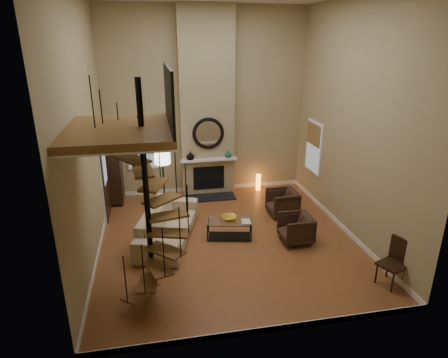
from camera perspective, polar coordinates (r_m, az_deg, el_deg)
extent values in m
cube|color=#A56335|center=(9.45, 0.47, -8.85)|extent=(6.00, 6.50, 0.01)
cube|color=tan|center=(11.61, -2.72, 11.10)|extent=(6.00, 0.02, 5.50)
cube|color=tan|center=(5.43, 7.33, 0.29)|extent=(6.00, 0.02, 5.50)
cube|color=tan|center=(8.41, -20.08, 6.38)|extent=(0.02, 6.50, 5.50)
cube|color=tan|center=(9.51, 18.72, 8.03)|extent=(0.02, 6.50, 5.50)
cube|color=white|center=(12.31, -2.51, -1.36)|extent=(6.00, 0.02, 0.12)
cube|color=white|center=(6.84, 6.23, -21.39)|extent=(6.00, 0.02, 0.12)
cube|color=white|center=(9.37, -18.04, -9.77)|extent=(0.02, 6.50, 0.12)
cube|color=white|center=(10.37, 17.01, -6.63)|extent=(0.02, 6.50, 0.12)
cube|color=#9D8C66|center=(11.42, -2.58, 10.95)|extent=(1.60, 0.38, 5.50)
cube|color=black|center=(11.72, -2.02, -2.73)|extent=(1.50, 0.60, 0.04)
cube|color=black|center=(11.79, -2.27, 0.18)|extent=(0.95, 0.02, 0.72)
cube|color=white|center=(11.52, -2.25, 2.85)|extent=(1.70, 0.18, 0.06)
torus|color=black|center=(11.37, -2.35, 6.79)|extent=(0.94, 0.10, 0.94)
cylinder|color=white|center=(11.37, -2.36, 6.81)|extent=(0.80, 0.01, 0.80)
imported|color=black|center=(11.45, -5.02, 3.48)|extent=(0.24, 0.24, 0.25)
imported|color=#175149|center=(11.62, 0.64, 3.72)|extent=(0.20, 0.20, 0.21)
cube|color=white|center=(11.71, -11.88, 5.01)|extent=(1.02, 0.04, 1.52)
cube|color=#8C9EB2|center=(11.69, -11.88, 4.98)|extent=(0.90, 0.01, 1.40)
cube|color=#A18148|center=(11.62, -11.96, 5.96)|extent=(0.90, 0.01, 0.98)
cube|color=white|center=(11.50, 13.23, 4.62)|extent=(0.04, 1.02, 1.52)
cube|color=#8C9EB2|center=(11.49, 13.11, 4.62)|extent=(0.01, 0.90, 1.40)
cube|color=#A18148|center=(11.39, 13.20, 6.48)|extent=(0.01, 0.90, 0.63)
cube|color=white|center=(10.59, -17.49, -0.26)|extent=(0.06, 1.05, 2.16)
cube|color=black|center=(10.59, -17.28, -0.37)|extent=(0.05, 0.90, 2.05)
cube|color=#8C9EB2|center=(10.45, -17.36, 1.82)|extent=(0.01, 0.60, 0.90)
cube|color=brown|center=(6.47, -15.29, 6.94)|extent=(1.70, 2.20, 0.12)
cube|color=white|center=(6.48, -15.23, 6.30)|extent=(1.70, 2.20, 0.03)
cube|color=black|center=(6.36, -8.21, 12.10)|extent=(0.04, 2.20, 0.94)
cylinder|color=black|center=(6.80, -11.46, -2.47)|extent=(0.10, 0.10, 4.02)
cube|color=brown|center=(7.41, -12.26, -16.02)|extent=(0.71, 0.78, 0.04)
cylinder|color=black|center=(6.93, -14.47, -14.33)|extent=(0.02, 0.02, 0.94)
cube|color=brown|center=(7.20, -11.12, -14.60)|extent=(0.46, 0.77, 0.04)
cylinder|color=black|center=(6.65, -11.92, -13.03)|extent=(0.02, 0.02, 0.94)
cube|color=brown|center=(7.06, -9.82, -12.72)|extent=(0.55, 0.79, 0.04)
cylinder|color=black|center=(6.53, -8.99, -10.81)|extent=(0.02, 0.02, 0.94)
cube|color=brown|center=(7.01, -8.75, -10.45)|extent=(0.75, 0.74, 0.04)
cylinder|color=black|center=(6.57, -6.59, -7.86)|extent=(0.02, 0.02, 0.94)
cube|color=brown|center=(7.01, -8.20, -7.95)|extent=(0.79, 0.53, 0.04)
cylinder|color=black|center=(6.74, -5.41, -4.60)|extent=(0.02, 0.02, 0.94)
cube|color=brown|center=(7.05, -8.34, -5.42)|extent=(0.77, 0.48, 0.04)
cylinder|color=black|center=(6.95, -5.67, -1.46)|extent=(0.02, 0.02, 0.94)
cube|color=brown|center=(7.09, -9.13, -3.03)|extent=(0.77, 0.72, 0.04)
cylinder|color=black|center=(7.15, -7.20, 1.31)|extent=(0.02, 0.02, 0.94)
cube|color=brown|center=(7.08, -10.42, -0.85)|extent=(0.58, 0.79, 0.04)
cylinder|color=black|center=(7.25, -9.64, 3.62)|extent=(0.02, 0.02, 0.94)
cube|color=brown|center=(7.02, -11.96, 1.11)|extent=(0.41, 0.75, 0.04)
cylinder|color=black|center=(7.23, -12.51, 5.52)|extent=(0.02, 0.02, 0.94)
cube|color=brown|center=(6.89, -13.47, 2.90)|extent=(0.68, 0.79, 0.04)
cylinder|color=black|center=(7.08, -15.35, 7.13)|extent=(0.02, 0.02, 0.94)
cube|color=brown|center=(6.71, -14.68, 4.63)|extent=(0.80, 0.64, 0.04)
cylinder|color=black|center=(6.80, -17.66, 8.62)|extent=(0.02, 0.02, 0.94)
cube|color=brown|center=(6.48, -15.33, 6.42)|extent=(0.72, 0.34, 0.04)
cylinder|color=black|center=(6.43, -18.96, 10.23)|extent=(0.02, 0.02, 0.94)
cube|color=black|center=(11.54, -15.92, 1.05)|extent=(0.38, 0.80, 1.78)
imported|color=tan|center=(9.38, -8.35, -6.56)|extent=(1.73, 2.79, 0.76)
imported|color=#3A241A|center=(10.65, 9.04, -3.45)|extent=(0.80, 0.78, 0.71)
imported|color=#3A241A|center=(9.32, 11.03, -7.19)|extent=(0.73, 0.71, 0.67)
cube|color=silver|center=(9.29, 0.82, -6.28)|extent=(1.19, 0.77, 0.02)
cube|color=black|center=(9.49, 0.81, -8.52)|extent=(1.08, 0.66, 0.01)
cylinder|color=black|center=(9.22, -2.46, -8.08)|extent=(0.03, 0.03, 0.40)
cylinder|color=black|center=(9.21, 4.07, -8.13)|extent=(0.03, 0.03, 0.40)
cylinder|color=black|center=(9.60, -2.30, -6.84)|extent=(0.03, 0.03, 0.40)
cylinder|color=black|center=(9.60, 3.95, -6.88)|extent=(0.03, 0.03, 0.40)
imported|color=gold|center=(9.31, 0.76, -5.83)|extent=(0.38, 0.38, 0.09)
imported|color=gray|center=(9.22, 3.15, -6.37)|extent=(0.26, 0.32, 0.03)
cylinder|color=black|center=(11.05, -8.72, -4.47)|extent=(0.38, 0.38, 0.03)
cylinder|color=black|center=(10.75, -8.94, -0.67)|extent=(0.04, 0.04, 1.65)
cylinder|color=#F2E5C6|center=(10.50, -9.16, 3.16)|extent=(0.43, 0.43, 0.34)
cylinder|color=orange|center=(12.30, 5.12, -0.51)|extent=(0.15, 0.15, 0.53)
cube|color=black|center=(8.30, 23.68, -11.65)|extent=(0.59, 0.59, 0.05)
cube|color=black|center=(8.33, 24.73, -9.62)|extent=(0.20, 0.41, 0.53)
cylinder|color=black|center=(8.21, 23.79, -13.94)|extent=(0.05, 0.05, 0.43)
cylinder|color=black|center=(8.48, 25.18, -13.01)|extent=(0.05, 0.05, 0.43)
cylinder|color=black|center=(8.37, 21.71, -12.94)|extent=(0.05, 0.05, 0.43)
cylinder|color=black|center=(8.63, 23.14, -12.07)|extent=(0.05, 0.05, 0.43)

